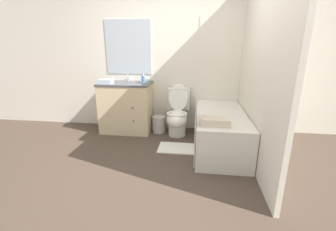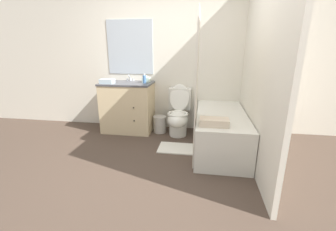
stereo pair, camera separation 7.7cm
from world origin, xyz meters
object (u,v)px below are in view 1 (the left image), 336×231
bath_towel_folded (215,122)px  soap_dispenser (143,79)px  wastebasket (159,124)px  tissue_box (145,80)px  vanity_cabinet (127,107)px  hand_towel_folded (106,81)px  bathtub (220,130)px  bath_mat (176,148)px  sink_faucet (129,79)px  toilet (178,114)px

bath_towel_folded → soap_dispenser: bearing=137.5°
wastebasket → tissue_box: (-0.25, 0.09, 0.78)m
vanity_cabinet → wastebasket: vanity_cabinet is taller
tissue_box → hand_towel_folded: bearing=-159.8°
soap_dispenser → bath_towel_folded: 1.59m
bathtub → bath_mat: bearing=-167.5°
hand_towel_folded → wastebasket: bearing=9.0°
bathtub → bath_towel_folded: size_ratio=4.47×
vanity_cabinet → bath_mat: vanity_cabinet is taller
bathtub → hand_towel_folded: 2.03m
tissue_box → bath_towel_folded: 1.66m
tissue_box → soap_dispenser: bearing=-90.5°
soap_dispenser → vanity_cabinet: bearing=173.6°
sink_faucet → wastebasket: bearing=-19.9°
tissue_box → bath_towel_folded: size_ratio=0.37×
hand_towel_folded → vanity_cabinet: bearing=26.9°
soap_dispenser → sink_faucet: bearing=144.2°
toilet → hand_towel_folded: hand_towel_folded is taller
vanity_cabinet → bath_towel_folded: size_ratio=2.51×
toilet → wastebasket: bearing=171.3°
hand_towel_folded → bath_mat: 1.63m
vanity_cabinet → wastebasket: size_ratio=3.02×
bathtub → wastebasket: size_ratio=5.38×
soap_dispenser → bath_mat: size_ratio=0.31×
soap_dispenser → bath_towel_folded: soap_dispenser is taller
bathtub → tissue_box: (-1.27, 0.60, 0.65)m
wastebasket → tissue_box: size_ratio=2.27×
toilet → bath_mat: 0.69m
wastebasket → hand_towel_folded: size_ratio=1.30×
sink_faucet → toilet: sink_faucet is taller
bath_towel_folded → bath_mat: size_ratio=0.66×
toilet → hand_towel_folded: (-1.21, -0.09, 0.56)m
sink_faucet → toilet: bearing=-15.9°
wastebasket → bath_towel_folded: size_ratio=0.83×
toilet → hand_towel_folded: 1.34m
wastebasket → bath_mat: 0.76m
tissue_box → soap_dispenser: 0.12m
sink_faucet → wastebasket: size_ratio=0.48×
sink_faucet → bath_mat: (0.96, -0.86, -0.91)m
tissue_box → bath_mat: bearing=-49.7°
tissue_box → toilet: bearing=-13.6°
vanity_cabinet → soap_dispenser: (0.33, -0.04, 0.50)m
vanity_cabinet → toilet: 0.93m
bathtub → wastebasket: bearing=153.7°
sink_faucet → tissue_box: 0.35m
sink_faucet → bath_towel_folded: 1.98m
vanity_cabinet → sink_faucet: 0.51m
vanity_cabinet → bath_towel_folded: bearing=-36.3°
sink_faucet → tissue_box: (0.33, -0.12, 0.01)m
toilet → wastebasket: (-0.34, 0.05, -0.21)m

